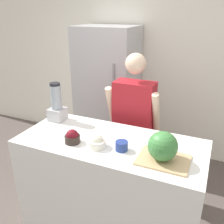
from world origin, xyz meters
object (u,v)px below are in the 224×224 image
at_px(person, 133,126).
at_px(bowl_cherries, 72,137).
at_px(refrigerator, 108,93).
at_px(bowl_cream, 97,142).
at_px(blender, 57,105).
at_px(watermelon, 163,146).
at_px(bowl_small_blue, 122,146).

relative_size(person, bowl_cherries, 12.49).
relative_size(refrigerator, bowl_cream, 12.26).
bearing_deg(blender, person, 34.03).
bearing_deg(blender, watermelon, -15.13).
bearing_deg(bowl_cherries, refrigerator, 103.63).
distance_m(bowl_cherries, bowl_small_blue, 0.42).
bearing_deg(watermelon, bowl_cream, -178.48).
relative_size(bowl_small_blue, blender, 0.26).
xyz_separation_m(person, blender, (-0.65, -0.44, 0.30)).
distance_m(bowl_cream, blender, 0.69).
bearing_deg(person, bowl_cream, -93.67).
xyz_separation_m(refrigerator, watermelon, (1.10, -1.44, 0.18)).
distance_m(refrigerator, person, 0.94).
bearing_deg(person, bowl_small_blue, -78.33).
distance_m(bowl_cream, bowl_small_blue, 0.20).
relative_size(person, watermelon, 7.33).
bearing_deg(bowl_cream, blender, 152.22).
bearing_deg(refrigerator, bowl_cream, -68.36).
xyz_separation_m(refrigerator, person, (0.62, -0.70, -0.08)).
relative_size(watermelon, bowl_small_blue, 2.20).
xyz_separation_m(person, watermelon, (0.47, -0.74, 0.26)).
bearing_deg(bowl_small_blue, refrigerator, 118.62).
height_order(person, bowl_cherries, person).
bearing_deg(person, refrigerator, 131.89).
relative_size(person, blender, 4.18).
distance_m(watermelon, bowl_cream, 0.53).
relative_size(watermelon, blender, 0.57).
xyz_separation_m(refrigerator, blender, (-0.03, -1.14, 0.21)).
bearing_deg(bowl_small_blue, bowl_cherries, -173.01).
relative_size(person, bowl_small_blue, 16.13).
bearing_deg(bowl_small_blue, watermelon, -3.60).
bearing_deg(bowl_cherries, bowl_small_blue, 6.99).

